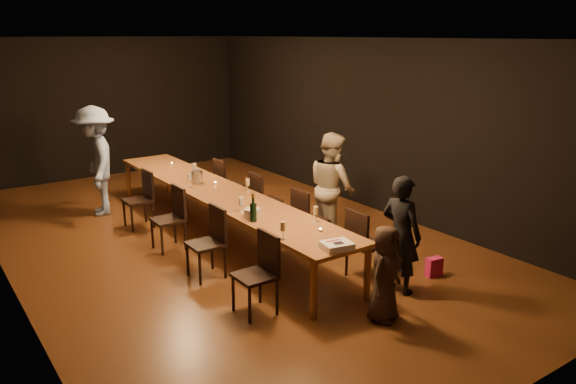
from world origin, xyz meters
TOP-DOWN VIEW (x-y plane):
  - ground at (0.00, 0.00)m, footprint 10.00×10.00m
  - room_shell at (0.00, 0.00)m, footprint 6.04×10.04m
  - table at (0.00, 0.00)m, footprint 0.90×6.00m
  - chair_right_0 at (0.85, -2.40)m, footprint 0.42×0.42m
  - chair_right_1 at (0.85, -1.20)m, footprint 0.42×0.42m
  - chair_right_2 at (0.85, 0.00)m, footprint 0.42×0.42m
  - chair_right_3 at (0.85, 1.20)m, footprint 0.42×0.42m
  - chair_left_0 at (-0.85, -2.40)m, footprint 0.42×0.42m
  - chair_left_1 at (-0.85, -1.20)m, footprint 0.42×0.42m
  - chair_left_2 at (-0.85, 0.00)m, footprint 0.42×0.42m
  - chair_left_3 at (-0.85, 1.20)m, footprint 0.42×0.42m
  - woman_birthday at (0.90, -2.93)m, footprint 0.44×0.59m
  - woman_tan at (1.37, -1.05)m, footprint 0.76×0.91m
  - man_blue at (-1.15, 2.28)m, footprint 0.95×1.35m
  - child at (0.24, -3.33)m, footprint 0.62×0.52m
  - gift_bag_red at (1.60, -2.89)m, footprint 0.23×0.14m
  - gift_bag_blue at (1.33, -2.44)m, footprint 0.25×0.18m
  - birthday_cake at (-0.05, -2.86)m, footprint 0.37×0.32m
  - plate_stack at (-0.25, -1.38)m, footprint 0.24×0.24m
  - champagne_bottle at (-0.32, -1.53)m, footprint 0.09×0.09m
  - ice_bucket at (-0.05, 0.64)m, footprint 0.24×0.24m
  - wineglass_0 at (-0.36, -2.25)m, footprint 0.06×0.06m
  - wineglass_1 at (0.32, -2.00)m, footprint 0.06×0.06m
  - wineglass_2 at (-0.24, -1.09)m, footprint 0.06×0.06m
  - wineglass_3 at (0.35, -0.28)m, footprint 0.06×0.06m
  - wineglass_4 at (-0.23, 0.53)m, footprint 0.06×0.06m
  - wineglass_5 at (0.14, 1.11)m, footprint 0.06×0.06m
  - tealight_near at (0.15, -2.31)m, footprint 0.05×0.05m
  - tealight_mid at (0.15, 0.40)m, footprint 0.05×0.05m
  - tealight_far at (0.15, 2.07)m, footprint 0.05×0.05m

SIDE VIEW (x-z plane):
  - ground at x=0.00m, z-range 0.00..0.00m
  - gift_bag_red at x=1.60m, z-range 0.00..0.25m
  - gift_bag_blue at x=1.33m, z-range 0.00..0.30m
  - chair_right_0 at x=0.85m, z-range 0.00..0.93m
  - chair_right_1 at x=0.85m, z-range 0.00..0.93m
  - chair_right_2 at x=0.85m, z-range 0.00..0.93m
  - chair_right_3 at x=0.85m, z-range 0.00..0.93m
  - chair_left_0 at x=-0.85m, z-range 0.00..0.93m
  - chair_left_1 at x=-0.85m, z-range 0.00..0.93m
  - chair_left_2 at x=-0.85m, z-range 0.00..0.93m
  - chair_left_3 at x=-0.85m, z-range 0.00..0.93m
  - child at x=0.24m, z-range 0.00..1.09m
  - table at x=0.00m, z-range 0.33..1.08m
  - woman_birthday at x=0.90m, z-range 0.00..1.47m
  - tealight_near at x=0.15m, z-range 0.75..0.78m
  - tealight_mid at x=0.15m, z-range 0.75..0.78m
  - tealight_far at x=0.15m, z-range 0.75..0.78m
  - birthday_cake at x=-0.05m, z-range 0.75..0.83m
  - plate_stack at x=-0.25m, z-range 0.75..0.87m
  - woman_tan at x=1.37m, z-range 0.00..1.67m
  - ice_bucket at x=-0.05m, z-range 0.75..0.95m
  - wineglass_0 at x=-0.36m, z-range 0.75..0.96m
  - wineglass_1 at x=0.32m, z-range 0.75..0.96m
  - wineglass_2 at x=-0.24m, z-range 0.75..0.96m
  - wineglass_3 at x=0.35m, z-range 0.75..0.96m
  - wineglass_4 at x=-0.23m, z-range 0.75..0.96m
  - wineglass_5 at x=0.14m, z-range 0.75..0.96m
  - champagne_bottle at x=-0.32m, z-range 0.75..1.11m
  - man_blue at x=-1.15m, z-range 0.00..1.89m
  - room_shell at x=0.00m, z-range 0.57..3.59m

